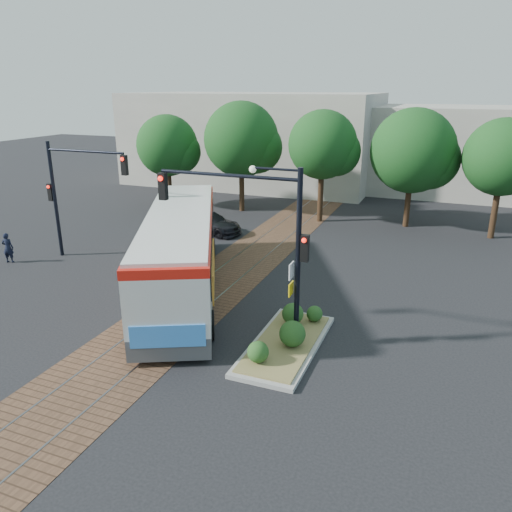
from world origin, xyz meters
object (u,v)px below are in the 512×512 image
(traffic_island, at_px, (287,337))
(signal_pole_left, at_px, (70,185))
(city_bus, at_px, (181,248))
(officer, at_px, (8,248))
(signal_pole_main, at_px, (263,228))
(parked_car, at_px, (208,222))

(traffic_island, relative_size, signal_pole_left, 0.87)
(city_bus, relative_size, officer, 8.27)
(signal_pole_main, bearing_deg, signal_pole_left, 158.55)
(city_bus, xyz_separation_m, parked_car, (-3.10, 8.58, -1.30))
(signal_pole_main, bearing_deg, parked_car, 124.83)
(signal_pole_left, bearing_deg, officer, -145.85)
(signal_pole_main, bearing_deg, officer, 169.08)
(city_bus, relative_size, signal_pole_left, 2.15)
(signal_pole_left, height_order, parked_car, signal_pole_left)
(signal_pole_left, relative_size, officer, 3.85)
(traffic_island, bearing_deg, signal_pole_left, 159.64)
(traffic_island, distance_m, signal_pole_left, 14.50)
(signal_pole_left, height_order, officer, signal_pole_left)
(signal_pole_main, relative_size, signal_pole_left, 1.00)
(city_bus, relative_size, traffic_island, 2.48)
(traffic_island, xyz_separation_m, signal_pole_main, (-0.96, 0.09, 3.83))
(traffic_island, relative_size, parked_car, 1.16)
(city_bus, height_order, officer, city_bus)
(traffic_island, bearing_deg, parked_car, 127.67)
(officer, bearing_deg, city_bus, 162.66)
(officer, bearing_deg, signal_pole_main, 151.01)
(signal_pole_main, bearing_deg, traffic_island, -5.36)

